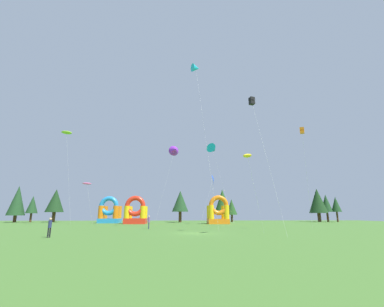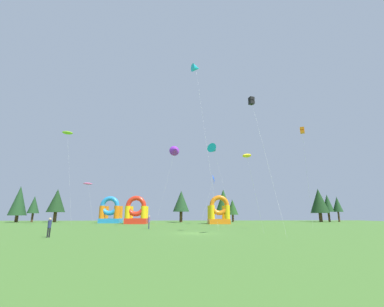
{
  "view_description": "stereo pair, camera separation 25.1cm",
  "coord_description": "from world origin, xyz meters",
  "px_view_note": "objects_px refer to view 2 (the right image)",
  "views": [
    {
      "loc": [
        -2.03,
        -29.88,
        2.06
      ],
      "look_at": [
        0.0,
        6.75,
        10.56
      ],
      "focal_mm": 24.54,
      "sensor_mm": 36.0,
      "label": 1
    },
    {
      "loc": [
        -1.78,
        -29.9,
        2.06
      ],
      "look_at": [
        0.0,
        6.75,
        10.56
      ],
      "focal_mm": 24.54,
      "sensor_mm": 36.0,
      "label": 2
    }
  ],
  "objects_px": {
    "kite_teal_delta": "(214,149)",
    "kite_black_box": "(252,101)",
    "inflatable_orange_dome": "(219,213)",
    "kite_blue_diamond": "(214,179)",
    "kite_orange_box": "(302,131)",
    "kite_cyan_delta": "(196,68)",
    "person_far_side": "(49,226)",
    "person_left_edge": "(149,221)",
    "kite_yellow_parafoil": "(247,156)",
    "kite_pink_parafoil": "(88,184)",
    "kite_lime_parafoil": "(67,133)",
    "kite_purple_delta": "(175,150)",
    "inflatable_blue_arch": "(111,213)",
    "inflatable_yellow_castle": "(136,214)"
  },
  "relations": [
    {
      "from": "kite_yellow_parafoil",
      "to": "kite_teal_delta",
      "type": "distance_m",
      "value": 33.42
    },
    {
      "from": "kite_blue_diamond",
      "to": "inflatable_blue_arch",
      "type": "relative_size",
      "value": 1.64
    },
    {
      "from": "inflatable_orange_dome",
      "to": "inflatable_yellow_castle",
      "type": "height_order",
      "value": "inflatable_orange_dome"
    },
    {
      "from": "kite_cyan_delta",
      "to": "kite_black_box",
      "type": "distance_m",
      "value": 17.45
    },
    {
      "from": "kite_pink_parafoil",
      "to": "kite_orange_box",
      "type": "height_order",
      "value": "kite_orange_box"
    },
    {
      "from": "kite_cyan_delta",
      "to": "person_left_edge",
      "type": "distance_m",
      "value": 26.36
    },
    {
      "from": "kite_yellow_parafoil",
      "to": "kite_teal_delta",
      "type": "height_order",
      "value": "kite_teal_delta"
    },
    {
      "from": "kite_pink_parafoil",
      "to": "kite_orange_box",
      "type": "distance_m",
      "value": 42.91
    },
    {
      "from": "kite_cyan_delta",
      "to": "kite_blue_diamond",
      "type": "xyz_separation_m",
      "value": [
        4.89,
        15.61,
        -16.94
      ]
    },
    {
      "from": "kite_purple_delta",
      "to": "inflatable_blue_arch",
      "type": "distance_m",
      "value": 22.1
    },
    {
      "from": "kite_teal_delta",
      "to": "inflatable_orange_dome",
      "type": "xyz_separation_m",
      "value": [
        0.7,
        -1.35,
        -14.7
      ]
    },
    {
      "from": "kite_cyan_delta",
      "to": "person_left_edge",
      "type": "relative_size",
      "value": 14.68
    },
    {
      "from": "person_left_edge",
      "to": "inflatable_yellow_castle",
      "type": "xyz_separation_m",
      "value": [
        -5.03,
        20.29,
        1.03
      ]
    },
    {
      "from": "kite_cyan_delta",
      "to": "person_far_side",
      "type": "height_order",
      "value": "kite_cyan_delta"
    },
    {
      "from": "kite_black_box",
      "to": "inflatable_blue_arch",
      "type": "bearing_deg",
      "value": 124.14
    },
    {
      "from": "kite_blue_diamond",
      "to": "person_left_edge",
      "type": "xyz_separation_m",
      "value": [
        -11.8,
        -16.97,
        -8.47
      ]
    },
    {
      "from": "kite_yellow_parafoil",
      "to": "inflatable_orange_dome",
      "type": "relative_size",
      "value": 1.42
    },
    {
      "from": "kite_lime_parafoil",
      "to": "kite_teal_delta",
      "type": "relative_size",
      "value": 1.02
    },
    {
      "from": "kite_teal_delta",
      "to": "kite_black_box",
      "type": "distance_m",
      "value": 31.08
    },
    {
      "from": "kite_orange_box",
      "to": "person_left_edge",
      "type": "bearing_deg",
      "value": 167.52
    },
    {
      "from": "inflatable_yellow_castle",
      "to": "kite_black_box",
      "type": "bearing_deg",
      "value": -60.0
    },
    {
      "from": "kite_yellow_parafoil",
      "to": "kite_purple_delta",
      "type": "distance_m",
      "value": 32.47
    },
    {
      "from": "kite_lime_parafoil",
      "to": "kite_black_box",
      "type": "bearing_deg",
      "value": -36.78
    },
    {
      "from": "kite_lime_parafoil",
      "to": "kite_purple_delta",
      "type": "bearing_deg",
      "value": 14.85
    },
    {
      "from": "inflatable_yellow_castle",
      "to": "inflatable_blue_arch",
      "type": "xyz_separation_m",
      "value": [
        -7.07,
        5.86,
        0.15
      ]
    },
    {
      "from": "kite_blue_diamond",
      "to": "kite_orange_box",
      "type": "relative_size",
      "value": 0.73
    },
    {
      "from": "kite_yellow_parafoil",
      "to": "inflatable_orange_dome",
      "type": "distance_m",
      "value": 31.52
    },
    {
      "from": "kite_purple_delta",
      "to": "inflatable_orange_dome",
      "type": "xyz_separation_m",
      "value": [
        9.69,
        0.55,
        -14.01
      ]
    },
    {
      "from": "kite_blue_diamond",
      "to": "inflatable_yellow_castle",
      "type": "xyz_separation_m",
      "value": [
        -16.83,
        3.32,
        -7.44
      ]
    },
    {
      "from": "person_left_edge",
      "to": "kite_yellow_parafoil",
      "type": "bearing_deg",
      "value": -139.46
    },
    {
      "from": "kite_orange_box",
      "to": "person_far_side",
      "type": "relative_size",
      "value": 8.03
    },
    {
      "from": "person_far_side",
      "to": "kite_yellow_parafoil",
      "type": "bearing_deg",
      "value": 137.89
    },
    {
      "from": "kite_orange_box",
      "to": "kite_teal_delta",
      "type": "bearing_deg",
      "value": 110.03
    },
    {
      "from": "kite_black_box",
      "to": "inflatable_blue_arch",
      "type": "distance_m",
      "value": 46.14
    },
    {
      "from": "kite_purple_delta",
      "to": "inflatable_blue_arch",
      "type": "xyz_separation_m",
      "value": [
        -15.38,
        7.55,
        -13.96
      ]
    },
    {
      "from": "inflatable_orange_dome",
      "to": "kite_blue_diamond",
      "type": "bearing_deg",
      "value": -118.23
    },
    {
      "from": "kite_purple_delta",
      "to": "kite_teal_delta",
      "type": "height_order",
      "value": "kite_teal_delta"
    },
    {
      "from": "kite_blue_diamond",
      "to": "inflatable_orange_dome",
      "type": "relative_size",
      "value": 1.68
    },
    {
      "from": "inflatable_blue_arch",
      "to": "kite_cyan_delta",
      "type": "bearing_deg",
      "value": -52.5
    },
    {
      "from": "kite_orange_box",
      "to": "kite_black_box",
      "type": "distance_m",
      "value": 10.58
    },
    {
      "from": "kite_black_box",
      "to": "inflatable_orange_dome",
      "type": "xyz_separation_m",
      "value": [
        0.21,
        29.68,
        -12.92
      ]
    },
    {
      "from": "kite_blue_diamond",
      "to": "kite_orange_box",
      "type": "xyz_separation_m",
      "value": [
        9.68,
        -21.73,
        3.92
      ]
    },
    {
      "from": "kite_purple_delta",
      "to": "kite_lime_parafoil",
      "type": "bearing_deg",
      "value": -165.15
    },
    {
      "from": "kite_pink_parafoil",
      "to": "person_far_side",
      "type": "height_order",
      "value": "kite_pink_parafoil"
    },
    {
      "from": "kite_yellow_parafoil",
      "to": "kite_lime_parafoil",
      "type": "height_order",
      "value": "kite_lime_parafoil"
    },
    {
      "from": "kite_black_box",
      "to": "kite_teal_delta",
      "type": "bearing_deg",
      "value": 90.91
    },
    {
      "from": "kite_yellow_parafoil",
      "to": "kite_black_box",
      "type": "xyz_separation_m",
      "value": [
        1.2,
        1.23,
        6.93
      ]
    },
    {
      "from": "kite_lime_parafoil",
      "to": "kite_orange_box",
      "type": "height_order",
      "value": "kite_lime_parafoil"
    },
    {
      "from": "kite_yellow_parafoil",
      "to": "kite_black_box",
      "type": "relative_size",
      "value": 0.55
    },
    {
      "from": "kite_purple_delta",
      "to": "kite_black_box",
      "type": "distance_m",
      "value": 30.65
    }
  ]
}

